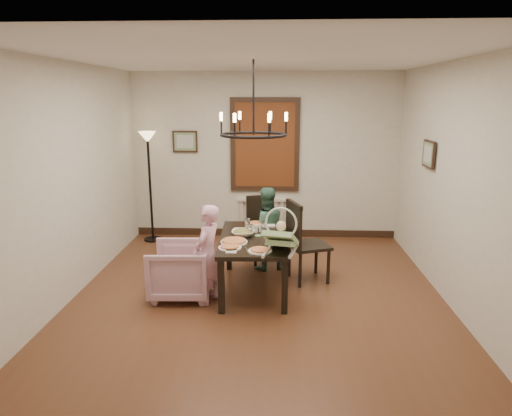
# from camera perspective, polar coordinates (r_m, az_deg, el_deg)

# --- Properties ---
(room_shell) EXTENTS (4.51, 5.00, 2.81)m
(room_shell) POSITION_cam_1_polar(r_m,az_deg,el_deg) (5.67, 0.46, 3.72)
(room_shell) COLOR brown
(room_shell) RESTS_ON ground
(dining_table) EXTENTS (0.89, 1.51, 0.69)m
(dining_table) POSITION_cam_1_polar(r_m,az_deg,el_deg) (5.70, -0.29, -4.45)
(dining_table) COLOR black
(dining_table) RESTS_ON room_shell
(chair_far) EXTENTS (0.54, 0.54, 0.97)m
(chair_far) POSITION_cam_1_polar(r_m,az_deg,el_deg) (6.71, 0.98, -2.71)
(chair_far) COLOR black
(chair_far) RESTS_ON room_shell
(chair_right) EXTENTS (0.61, 0.61, 1.10)m
(chair_right) POSITION_cam_1_polar(r_m,az_deg,el_deg) (6.03, 6.64, -4.09)
(chair_right) COLOR black
(chair_right) RESTS_ON room_shell
(armchair) EXTENTS (0.76, 0.74, 0.66)m
(armchair) POSITION_cam_1_polar(r_m,az_deg,el_deg) (5.67, -9.48, -7.68)
(armchair) COLOR #CA9AAD
(armchair) RESTS_ON room_shell
(elderly_woman) EXTENTS (0.33, 0.41, 0.98)m
(elderly_woman) POSITION_cam_1_polar(r_m,az_deg,el_deg) (5.42, -6.00, -6.78)
(elderly_woman) COLOR #DF9DB7
(elderly_woman) RESTS_ON room_shell
(seated_man) EXTENTS (0.56, 0.50, 0.98)m
(seated_man) POSITION_cam_1_polar(r_m,az_deg,el_deg) (6.42, 1.19, -3.46)
(seated_man) COLOR #3D6751
(seated_man) RESTS_ON room_shell
(baby_bouncer) EXTENTS (0.49, 0.60, 0.35)m
(baby_bouncer) POSITION_cam_1_polar(r_m,az_deg,el_deg) (5.10, 3.14, -3.62)
(baby_bouncer) COLOR #A0CD8D
(baby_bouncer) RESTS_ON dining_table
(salad_bowl) EXTENTS (0.35, 0.35, 0.08)m
(salad_bowl) POSITION_cam_1_polar(r_m,az_deg,el_deg) (5.71, -1.61, -3.09)
(salad_bowl) COLOR white
(salad_bowl) RESTS_ON dining_table
(pizza_platter) EXTENTS (0.32, 0.32, 0.04)m
(pizza_platter) POSITION_cam_1_polar(r_m,az_deg,el_deg) (5.44, -2.77, -4.20)
(pizza_platter) COLOR tan
(pizza_platter) RESTS_ON dining_table
(drinking_glass) EXTENTS (0.08, 0.08, 0.15)m
(drinking_glass) POSITION_cam_1_polar(r_m,az_deg,el_deg) (5.69, -0.76, -2.78)
(drinking_glass) COLOR silver
(drinking_glass) RESTS_ON dining_table
(window_blinds) EXTENTS (1.00, 0.03, 1.40)m
(window_blinds) POSITION_cam_1_polar(r_m,az_deg,el_deg) (7.71, 1.12, 7.88)
(window_blinds) COLOR maroon
(window_blinds) RESTS_ON room_shell
(radiator) EXTENTS (0.92, 0.12, 0.62)m
(radiator) POSITION_cam_1_polar(r_m,az_deg,el_deg) (7.96, 1.08, -1.09)
(radiator) COLOR silver
(radiator) RESTS_ON room_shell
(picture_back) EXTENTS (0.42, 0.03, 0.36)m
(picture_back) POSITION_cam_1_polar(r_m,az_deg,el_deg) (7.87, -8.85, 8.21)
(picture_back) COLOR black
(picture_back) RESTS_ON room_shell
(picture_right) EXTENTS (0.03, 0.42, 0.36)m
(picture_right) POSITION_cam_1_polar(r_m,az_deg,el_deg) (6.46, 20.78, 6.32)
(picture_right) COLOR black
(picture_right) RESTS_ON room_shell
(floor_lamp) EXTENTS (0.30, 0.30, 1.80)m
(floor_lamp) POSITION_cam_1_polar(r_m,az_deg,el_deg) (7.80, -13.08, 2.40)
(floor_lamp) COLOR black
(floor_lamp) RESTS_ON room_shell
(chandelier) EXTENTS (0.80, 0.80, 0.04)m
(chandelier) POSITION_cam_1_polar(r_m,az_deg,el_deg) (5.43, -0.31, 9.14)
(chandelier) COLOR black
(chandelier) RESTS_ON room_shell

